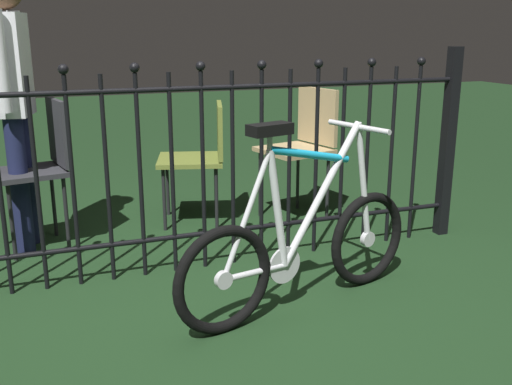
{
  "coord_description": "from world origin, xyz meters",
  "views": [
    {
      "loc": [
        -0.79,
        -2.36,
        1.31
      ],
      "look_at": [
        0.18,
        0.21,
        0.55
      ],
      "focal_mm": 41.62,
      "sensor_mm": 36.0,
      "label": 1
    }
  ],
  "objects_px": {
    "chair_tan": "(304,139)",
    "bicycle": "(302,246)",
    "chair_charcoal": "(43,159)",
    "person_visitor": "(13,89)",
    "chair_olive": "(202,151)"
  },
  "relations": [
    {
      "from": "bicycle",
      "to": "chair_tan",
      "type": "xyz_separation_m",
      "value": [
        0.61,
        1.31,
        0.25
      ]
    },
    {
      "from": "bicycle",
      "to": "chair_olive",
      "type": "distance_m",
      "value": 1.45
    },
    {
      "from": "chair_tan",
      "to": "bicycle",
      "type": "bearing_deg",
      "value": -115.2
    },
    {
      "from": "chair_charcoal",
      "to": "chair_olive",
      "type": "distance_m",
      "value": 1.04
    },
    {
      "from": "chair_tan",
      "to": "person_visitor",
      "type": "bearing_deg",
      "value": 179.12
    },
    {
      "from": "bicycle",
      "to": "chair_tan",
      "type": "distance_m",
      "value": 1.47
    },
    {
      "from": "chair_charcoal",
      "to": "person_visitor",
      "type": "height_order",
      "value": "person_visitor"
    },
    {
      "from": "chair_charcoal",
      "to": "person_visitor",
      "type": "xyz_separation_m",
      "value": [
        -0.12,
        0.01,
        0.42
      ]
    },
    {
      "from": "bicycle",
      "to": "chair_charcoal",
      "type": "xyz_separation_m",
      "value": [
        -1.12,
        1.32,
        0.24
      ]
    },
    {
      "from": "chair_olive",
      "to": "person_visitor",
      "type": "bearing_deg",
      "value": -174.88
    },
    {
      "from": "bicycle",
      "to": "chair_charcoal",
      "type": "bearing_deg",
      "value": 130.13
    },
    {
      "from": "bicycle",
      "to": "chair_tan",
      "type": "relative_size",
      "value": 1.49
    },
    {
      "from": "bicycle",
      "to": "person_visitor",
      "type": "relative_size",
      "value": 0.83
    },
    {
      "from": "bicycle",
      "to": "person_visitor",
      "type": "distance_m",
      "value": 1.94
    },
    {
      "from": "chair_charcoal",
      "to": "chair_tan",
      "type": "bearing_deg",
      "value": -0.56
    }
  ]
}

